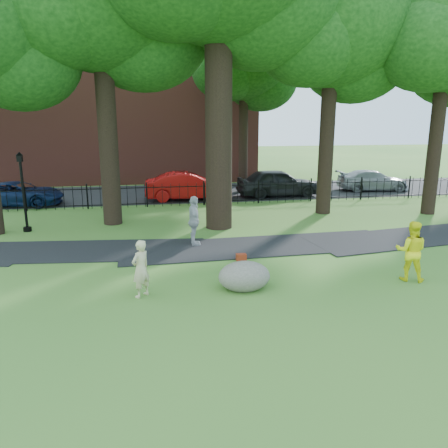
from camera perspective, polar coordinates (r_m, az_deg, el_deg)
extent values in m
plane|color=#3B7127|center=(12.10, 4.72, -8.43)|extent=(120.00, 120.00, 0.00)
cube|color=black|center=(15.90, 4.70, -2.97)|extent=(36.07, 3.85, 0.03)
cube|color=black|center=(27.37, -3.70, 4.11)|extent=(80.00, 7.00, 0.02)
cube|color=black|center=(23.28, -2.66, 4.97)|extent=(44.00, 0.04, 0.04)
cube|color=black|center=(23.42, -2.63, 2.94)|extent=(44.00, 0.04, 0.04)
cube|color=brown|center=(34.88, -12.17, 15.79)|extent=(18.00, 8.00, 12.00)
cylinder|color=black|center=(18.08, -0.71, 15.93)|extent=(1.10, 1.10, 10.50)
ellipsoid|color=#0F360E|center=(19.80, -25.20, 19.06)|extent=(4.80, 4.80, 4.08)
cylinder|color=black|center=(19.40, -15.06, 13.25)|extent=(0.80, 0.80, 9.10)
ellipsoid|color=#0F360E|center=(20.53, -10.59, 23.33)|extent=(5.76, 5.76, 4.90)
ellipsoid|color=#0F360E|center=(19.29, -20.78, 24.95)|extent=(5.40, 5.40, 4.59)
cylinder|color=black|center=(21.54, 13.36, 12.42)|extent=(0.70, 0.70, 8.40)
ellipsoid|color=#0F360E|center=(21.92, 14.05, 24.08)|extent=(6.60, 6.60, 5.61)
ellipsoid|color=#0F360E|center=(23.08, 16.60, 20.37)|extent=(5.28, 5.28, 4.49)
ellipsoid|color=#0F360E|center=(20.71, 11.09, 22.84)|extent=(4.95, 4.95, 4.21)
cylinder|color=black|center=(23.11, 26.03, 11.05)|extent=(0.64, 0.64, 8.05)
ellipsoid|color=#0F360E|center=(23.40, 27.20, 21.46)|extent=(6.20, 6.20, 5.27)
ellipsoid|color=#0F360E|center=(22.10, 25.26, 20.39)|extent=(4.65, 4.65, 3.95)
imported|color=beige|center=(11.51, -10.83, -5.76)|extent=(0.66, 0.65, 1.53)
imported|color=#FCF415|center=(13.51, 23.23, -3.26)|extent=(1.06, 0.99, 1.74)
imported|color=#A9AAAE|center=(15.80, -3.93, 0.38)|extent=(0.47, 1.08, 1.83)
ellipsoid|color=#5D584E|center=(11.94, 2.66, -6.58)|extent=(1.70, 1.48, 0.83)
cylinder|color=black|center=(19.44, -24.67, 3.21)|extent=(0.11, 0.11, 2.86)
cylinder|color=black|center=(19.70, -24.29, -0.62)|extent=(0.32, 0.32, 0.18)
cube|color=black|center=(19.25, -25.14, 7.79)|extent=(0.20, 0.20, 0.27)
cone|color=black|center=(19.23, -25.19, 8.32)|extent=(0.29, 0.29, 0.14)
cube|color=maroon|center=(14.30, 2.27, -4.37)|extent=(0.34, 0.22, 0.23)
imported|color=#AE0E0D|center=(24.85, -4.72, 4.96)|extent=(4.83, 1.78, 1.58)
imported|color=#0E1F48|center=(25.57, -25.25, 3.59)|extent=(4.79, 2.64, 1.27)
imported|color=black|center=(26.11, 7.00, 5.38)|extent=(4.87, 2.13, 1.63)
imported|color=#93969B|center=(29.60, 18.83, 5.41)|extent=(4.66, 2.30, 1.30)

